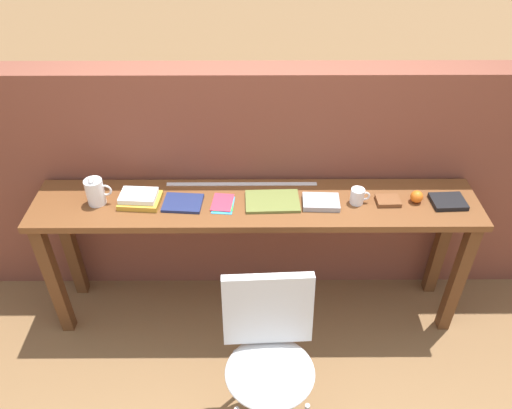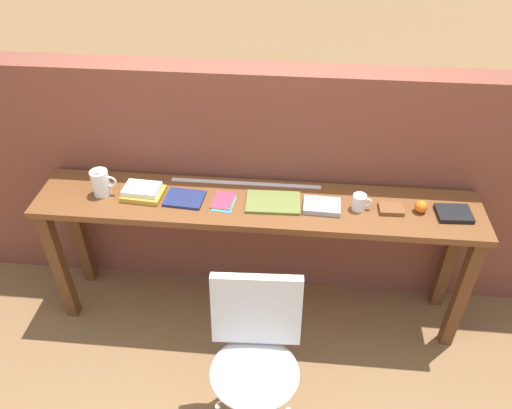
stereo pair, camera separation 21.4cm
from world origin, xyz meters
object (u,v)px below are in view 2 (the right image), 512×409
Objects in this scene: pitcher_white at (101,182)px; magazine_cycling at (185,199)px; chair_white_moulded at (255,351)px; book_stack_leftmost at (143,192)px; mug at (360,202)px; sports_ball_small at (421,207)px; book_open_centre at (273,202)px; pamphlet_pile_colourful at (224,201)px; leather_journal_brown at (391,209)px; book_repair_rightmost at (454,213)px.

magazine_cycling is (0.47, -0.01, -0.07)m from pitcher_white.
book_stack_leftmost is (-0.71, 0.73, 0.38)m from chair_white_moulded.
book_stack_leftmost is 1.21m from mug.
book_stack_leftmost is at bearing 179.95° from sports_ball_small.
book_open_centre is 4.29× the size of sports_ball_small.
mug is (1.44, -0.01, -0.03)m from pitcher_white.
book_stack_leftmost is 1.25× the size of pamphlet_pile_colourful.
book_open_centre is at bearing 5.91° from magazine_cycling.
mug is at bearing -0.34° from book_stack_leftmost.
pitcher_white is at bearing 179.79° from mug.
mug reaches higher than book_stack_leftmost.
pitcher_white is 1.67× the size of mug.
pamphlet_pile_colourful is 0.28m from book_open_centre.
leather_journal_brown is at bearing -0.17° from mug.
pitcher_white is 1.95m from book_repair_rightmost.
pitcher_white is 0.24m from book_stack_leftmost.
chair_white_moulded is 1.08m from book_stack_leftmost.
pamphlet_pile_colourful is 0.92m from leather_journal_brown.
book_repair_rightmost reaches higher than book_open_centre.
book_repair_rightmost reaches higher than pamphlet_pile_colourful.
chair_white_moulded is at bearing -94.23° from book_open_centre.
book_open_centre is at bearing 179.58° from mug.
magazine_cycling is 0.71× the size of book_open_centre.
leather_journal_brown is (0.17, -0.00, -0.03)m from mug.
pamphlet_pile_colourful is 1.25m from book_repair_rightmost.
pitcher_white is at bearing 142.30° from chair_white_moulded.
leather_journal_brown is at bearing 4.87° from magazine_cycling.
magazine_cycling is at bearing 179.86° from pamphlet_pile_colourful.
book_repair_rightmost is at bearing 4.40° from magazine_cycling.
pamphlet_pile_colourful is at bearing -179.23° from mug.
pamphlet_pile_colourful is at bearing -178.98° from book_open_centre.
book_stack_leftmost is (0.23, 0.00, -0.05)m from pitcher_white.
pitcher_white reaches higher than book_open_centre.
chair_white_moulded is 4.18× the size of magazine_cycling.
book_stack_leftmost is at bearing 177.92° from book_open_centre.
book_repair_rightmost reaches higher than magazine_cycling.
mug reaches higher than book_open_centre.
magazine_cycling is 1.13× the size of pamphlet_pile_colourful.
leather_journal_brown is 1.86× the size of sports_ball_small.
leather_journal_brown is (1.38, -0.01, -0.02)m from book_stack_leftmost.
chair_white_moulded is at bearing -71.08° from pamphlet_pile_colourful.
leather_journal_brown reaches higher than magazine_cycling.
chair_white_moulded is 1.17m from sports_ball_small.
book_repair_rightmost is (1.95, -0.02, -0.06)m from pitcher_white.
magazine_cycling is at bearing 179.18° from leather_journal_brown.
leather_journal_brown reaches higher than book_open_centre.
book_open_centre is 0.47m from mug.
mug is (0.75, 0.01, 0.04)m from pamphlet_pile_colourful.
pitcher_white is 1.41× the size of leather_journal_brown.
leather_journal_brown is (1.14, 0.01, 0.00)m from magazine_cycling.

